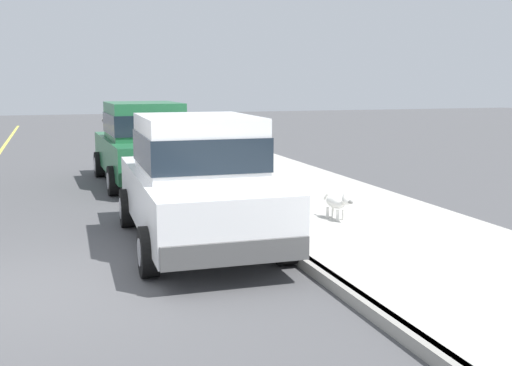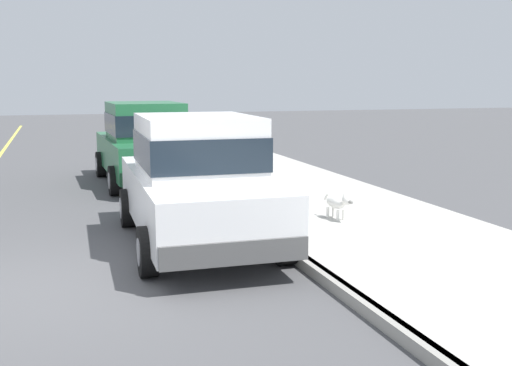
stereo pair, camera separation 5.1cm
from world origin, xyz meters
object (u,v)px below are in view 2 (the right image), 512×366
object	(u,v)px
fire_hydrant	(222,170)
dog_white	(338,203)
car_white_sedan	(197,179)
car_green_sedan	(145,142)

from	to	relation	value
fire_hydrant	dog_white	bearing A→B (deg)	-76.84
car_white_sedan	dog_white	size ratio (longest dim) A/B	6.21
car_green_sedan	fire_hydrant	size ratio (longest dim) A/B	6.42
car_green_sedan	fire_hydrant	bearing A→B (deg)	-47.22
dog_white	fire_hydrant	bearing A→B (deg)	103.16
fire_hydrant	car_white_sedan	bearing A→B (deg)	-109.62
dog_white	car_green_sedan	bearing A→B (deg)	113.32
car_green_sedan	fire_hydrant	xyz separation A→B (m)	(1.47, -1.58, -0.51)
dog_white	fire_hydrant	xyz separation A→B (m)	(-0.93, 3.97, 0.05)
car_white_sedan	dog_white	world-z (taller)	car_white_sedan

